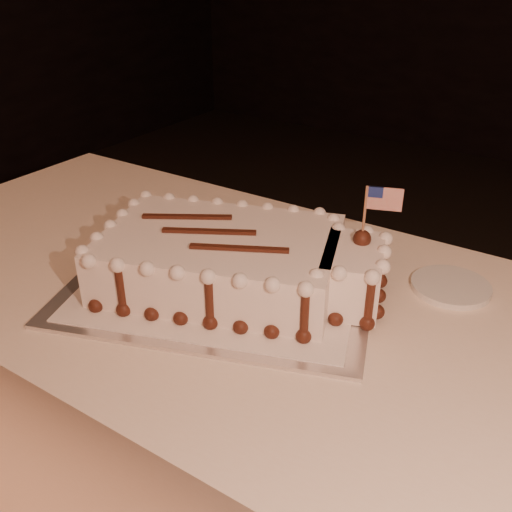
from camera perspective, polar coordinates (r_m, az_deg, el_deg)
The scene contains 5 objects.
banquet_table at distance 1.24m, azimuth 12.66°, elevation -22.62°, with size 2.40×0.80×0.75m, color #FFE2C5.
cake_board at distance 1.10m, azimuth -3.48°, elevation -2.88°, with size 0.57×0.43×0.01m, color silver.
doily at distance 1.10m, azimuth -3.48°, elevation -2.66°, with size 0.51×0.39×0.00m, color white.
sheet_cake at distance 1.07m, azimuth -2.00°, elevation -0.46°, with size 0.57×0.42×0.22m.
side_plate at distance 1.15m, azimuth 18.89°, elevation -2.90°, with size 0.15×0.15×0.01m, color silver.
Camera 1 is at (0.20, -0.17, 1.33)m, focal length 40.00 mm.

